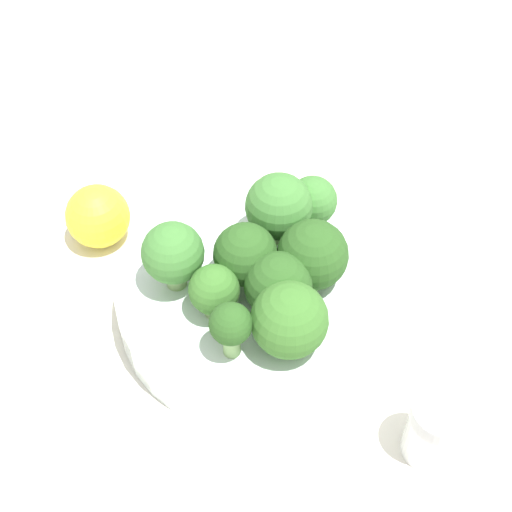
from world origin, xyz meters
name	(u,v)px	position (x,y,z in m)	size (l,w,h in m)	color
ground_plane	(256,312)	(0.00, 0.00, 0.00)	(3.00, 3.00, 0.00)	silver
bowl	(256,298)	(0.00, 0.00, 0.02)	(0.23, 0.23, 0.04)	silver
broccoli_floret_0	(278,286)	(-0.01, 0.03, 0.07)	(0.05, 0.05, 0.05)	#8EB770
broccoli_floret_1	(245,255)	(0.01, -0.01, 0.07)	(0.05, 0.05, 0.06)	#8EB770
broccoli_floret_2	(284,323)	(0.00, 0.06, 0.07)	(0.06, 0.06, 0.06)	#8EB770
broccoli_floret_3	(313,255)	(-0.04, 0.01, 0.07)	(0.06, 0.06, 0.06)	#8EB770
broccoli_floret_4	(214,291)	(0.04, 0.01, 0.06)	(0.04, 0.04, 0.05)	#7A9E5B
broccoli_floret_5	(279,207)	(-0.04, -0.04, 0.08)	(0.06, 0.06, 0.07)	#8EB770
broccoli_floret_6	(173,254)	(0.06, -0.02, 0.07)	(0.05, 0.05, 0.06)	#84AD66
broccoli_floret_7	(312,203)	(-0.07, -0.04, 0.07)	(0.04, 0.04, 0.05)	#84AD66
broccoli_floret_8	(231,326)	(0.04, 0.05, 0.07)	(0.03, 0.03, 0.05)	#84AD66
pepper_shaker	(434,430)	(-0.07, 0.16, 0.03)	(0.04, 0.04, 0.06)	silver
lemon_wedge	(98,216)	(0.10, -0.13, 0.03)	(0.06, 0.06, 0.06)	yellow
almond_crumb_0	(386,265)	(-0.13, 0.00, 0.00)	(0.01, 0.01, 0.01)	#AD7F4C
almond_crumb_1	(205,212)	(0.00, -0.13, 0.00)	(0.01, 0.00, 0.01)	#AD7F4C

